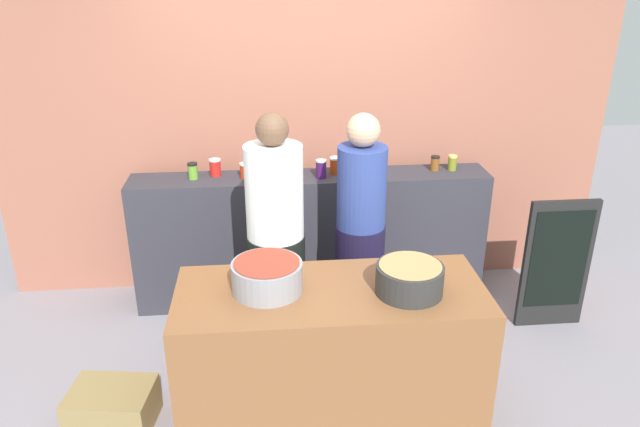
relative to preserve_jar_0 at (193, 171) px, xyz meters
The scene contains 20 objects.
ground 1.79m from the preserve_jar_0, 52.15° to the right, with size 12.00×12.00×0.00m, color gray.
storefront_wall 1.01m from the preserve_jar_0, 21.20° to the left, with size 4.80×0.12×3.00m, color #9D5D4A.
display_shelf 1.04m from the preserve_jar_0, ahead, with size 2.70×0.36×1.04m, color #303038.
prep_table 1.79m from the preserve_jar_0, 58.52° to the right, with size 1.70×0.70×0.87m, color brown.
preserve_jar_0 is the anchor object (origin of this frame).
preserve_jar_1 0.17m from the preserve_jar_0, 18.34° to the left, with size 0.09×0.09×0.13m.
preserve_jar_2 0.39m from the preserve_jar_0, ahead, with size 0.08×0.08×0.12m.
preserve_jar_3 0.62m from the preserve_jar_0, ahead, with size 0.09×0.09×0.13m.
preserve_jar_4 0.77m from the preserve_jar_0, ahead, with size 0.07×0.07×0.15m.
preserve_jar_5 0.94m from the preserve_jar_0, ahead, with size 0.08×0.08×0.14m.
preserve_jar_6 1.06m from the preserve_jar_0, ahead, with size 0.09×0.09×0.13m.
preserve_jar_7 1.31m from the preserve_jar_0, ahead, with size 0.08×0.08×0.14m.
preserve_jar_8 1.82m from the preserve_jar_0, ahead, with size 0.07×0.07×0.11m.
preserve_jar_9 1.95m from the preserve_jar_0, ahead, with size 0.07×0.07×0.12m.
cooking_pot_left 1.48m from the preserve_jar_0, 69.28° to the right, with size 0.38×0.38×0.17m.
cooking_pot_center 1.96m from the preserve_jar_0, 49.00° to the right, with size 0.36×0.36×0.17m.
cook_with_tongs 1.07m from the preserve_jar_0, 55.44° to the right, with size 0.37×0.37×1.72m.
cook_in_cap 1.35m from the preserve_jar_0, 28.50° to the right, with size 0.34×0.34×1.65m.
bread_crate 1.72m from the preserve_jar_0, 106.70° to the right, with size 0.47×0.34×0.25m, color olive.
chalkboard_sign 2.73m from the preserve_jar_0, 12.51° to the right, with size 0.50×0.05×1.00m.
Camera 1 is at (-0.32, -3.10, 2.53)m, focal length 33.51 mm.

